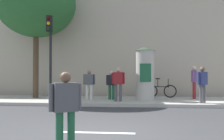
{
  "coord_description": "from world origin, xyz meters",
  "views": [
    {
      "loc": [
        0.95,
        -6.21,
        1.43
      ],
      "look_at": [
        0.13,
        2.0,
        1.59
      ],
      "focal_mm": 40.7,
      "sensor_mm": 36.0,
      "label": 1
    }
  ],
  "objects_px": {
    "traffic_light": "(50,44)",
    "pedestrian_tallest": "(118,81)",
    "street_tree": "(36,4)",
    "pedestrian_with_bag": "(89,82)",
    "poster_column": "(145,73)",
    "pedestrian_in_light_jacket": "(65,105)",
    "pedestrian_with_backpack": "(111,83)",
    "pedestrian_near_pole": "(194,79)",
    "bicycle_leaning": "(161,91)",
    "pedestrian_in_dark_shirt": "(202,82)"
  },
  "relations": [
    {
      "from": "traffic_light",
      "to": "pedestrian_tallest",
      "type": "relative_size",
      "value": 2.47
    },
    {
      "from": "street_tree",
      "to": "pedestrian_with_bag",
      "type": "bearing_deg",
      "value": -11.76
    },
    {
      "from": "poster_column",
      "to": "pedestrian_tallest",
      "type": "xyz_separation_m",
      "value": [
        -1.31,
        -0.75,
        -0.42
      ]
    },
    {
      "from": "poster_column",
      "to": "pedestrian_in_light_jacket",
      "type": "height_order",
      "value": "poster_column"
    },
    {
      "from": "pedestrian_in_light_jacket",
      "to": "pedestrian_with_backpack",
      "type": "distance_m",
      "value": 8.45
    },
    {
      "from": "poster_column",
      "to": "pedestrian_near_pole",
      "type": "distance_m",
      "value": 2.81
    },
    {
      "from": "pedestrian_in_light_jacket",
      "to": "pedestrian_with_backpack",
      "type": "height_order",
      "value": "pedestrian_with_backpack"
    },
    {
      "from": "bicycle_leaning",
      "to": "traffic_light",
      "type": "bearing_deg",
      "value": -150.49
    },
    {
      "from": "pedestrian_in_light_jacket",
      "to": "street_tree",
      "type": "bearing_deg",
      "value": 115.43
    },
    {
      "from": "pedestrian_with_backpack",
      "to": "bicycle_leaning",
      "type": "bearing_deg",
      "value": 28.5
    },
    {
      "from": "pedestrian_tallest",
      "to": "pedestrian_near_pole",
      "type": "relative_size",
      "value": 0.93
    },
    {
      "from": "pedestrian_in_dark_shirt",
      "to": "street_tree",
      "type": "bearing_deg",
      "value": 168.03
    },
    {
      "from": "poster_column",
      "to": "pedestrian_with_backpack",
      "type": "distance_m",
      "value": 1.81
    },
    {
      "from": "pedestrian_tallest",
      "to": "pedestrian_with_backpack",
      "type": "height_order",
      "value": "pedestrian_tallest"
    },
    {
      "from": "pedestrian_with_bag",
      "to": "traffic_light",
      "type": "bearing_deg",
      "value": -134.47
    },
    {
      "from": "street_tree",
      "to": "pedestrian_with_backpack",
      "type": "height_order",
      "value": "street_tree"
    },
    {
      "from": "pedestrian_in_light_jacket",
      "to": "pedestrian_with_bag",
      "type": "relative_size",
      "value": 0.97
    },
    {
      "from": "traffic_light",
      "to": "pedestrian_with_bag",
      "type": "relative_size",
      "value": 2.64
    },
    {
      "from": "street_tree",
      "to": "pedestrian_tallest",
      "type": "height_order",
      "value": "street_tree"
    },
    {
      "from": "street_tree",
      "to": "pedestrian_in_dark_shirt",
      "type": "bearing_deg",
      "value": -11.97
    },
    {
      "from": "street_tree",
      "to": "pedestrian_in_dark_shirt",
      "type": "xyz_separation_m",
      "value": [
        8.6,
        -1.82,
        -4.3
      ]
    },
    {
      "from": "pedestrian_tallest",
      "to": "pedestrian_near_pole",
      "type": "xyz_separation_m",
      "value": [
        3.94,
        1.7,
        0.09
      ]
    },
    {
      "from": "poster_column",
      "to": "street_tree",
      "type": "height_order",
      "value": "street_tree"
    },
    {
      "from": "pedestrian_tallest",
      "to": "pedestrian_in_dark_shirt",
      "type": "xyz_separation_m",
      "value": [
        3.86,
        -0.35,
        0.01
      ]
    },
    {
      "from": "poster_column",
      "to": "pedestrian_near_pole",
      "type": "relative_size",
      "value": 1.54
    },
    {
      "from": "street_tree",
      "to": "pedestrian_tallest",
      "type": "distance_m",
      "value": 6.57
    },
    {
      "from": "pedestrian_tallest",
      "to": "pedestrian_with_bag",
      "type": "bearing_deg",
      "value": 152.75
    },
    {
      "from": "poster_column",
      "to": "traffic_light",
      "type": "bearing_deg",
      "value": -161.05
    },
    {
      "from": "poster_column",
      "to": "pedestrian_in_dark_shirt",
      "type": "height_order",
      "value": "poster_column"
    },
    {
      "from": "pedestrian_with_backpack",
      "to": "bicycle_leaning",
      "type": "relative_size",
      "value": 0.83
    },
    {
      "from": "pedestrian_tallest",
      "to": "bicycle_leaning",
      "type": "distance_m",
      "value": 3.22
    },
    {
      "from": "bicycle_leaning",
      "to": "pedestrian_with_bag",
      "type": "bearing_deg",
      "value": -159.19
    },
    {
      "from": "street_tree",
      "to": "pedestrian_in_light_jacket",
      "type": "xyz_separation_m",
      "value": [
        4.33,
        -9.1,
        -4.56
      ]
    },
    {
      "from": "bicycle_leaning",
      "to": "pedestrian_in_dark_shirt",
      "type": "bearing_deg",
      "value": -57.93
    },
    {
      "from": "poster_column",
      "to": "bicycle_leaning",
      "type": "relative_size",
      "value": 1.53
    },
    {
      "from": "pedestrian_in_dark_shirt",
      "to": "bicycle_leaning",
      "type": "height_order",
      "value": "pedestrian_in_dark_shirt"
    },
    {
      "from": "pedestrian_with_backpack",
      "to": "poster_column",
      "type": "bearing_deg",
      "value": -2.36
    },
    {
      "from": "bicycle_leaning",
      "to": "pedestrian_near_pole",
      "type": "bearing_deg",
      "value": -18.0
    },
    {
      "from": "poster_column",
      "to": "pedestrian_with_bag",
      "type": "bearing_deg",
      "value": 178.78
    },
    {
      "from": "traffic_light",
      "to": "pedestrian_in_dark_shirt",
      "type": "distance_m",
      "value": 7.23
    },
    {
      "from": "pedestrian_near_pole",
      "to": "pedestrian_with_bag",
      "type": "relative_size",
      "value": 1.15
    },
    {
      "from": "pedestrian_in_light_jacket",
      "to": "pedestrian_in_dark_shirt",
      "type": "distance_m",
      "value": 8.44
    },
    {
      "from": "pedestrian_in_dark_shirt",
      "to": "bicycle_leaning",
      "type": "xyz_separation_m",
      "value": [
        -1.64,
        2.61,
        -0.58
      ]
    },
    {
      "from": "street_tree",
      "to": "pedestrian_in_light_jacket",
      "type": "bearing_deg",
      "value": -64.57
    },
    {
      "from": "pedestrian_near_pole",
      "to": "bicycle_leaning",
      "type": "height_order",
      "value": "pedestrian_near_pole"
    },
    {
      "from": "pedestrian_in_dark_shirt",
      "to": "pedestrian_with_bag",
      "type": "distance_m",
      "value": 5.56
    },
    {
      "from": "traffic_light",
      "to": "pedestrian_near_pole",
      "type": "relative_size",
      "value": 2.29
    },
    {
      "from": "pedestrian_in_dark_shirt",
      "to": "traffic_light",
      "type": "bearing_deg",
      "value": -176.52
    },
    {
      "from": "pedestrian_tallest",
      "to": "pedestrian_with_bag",
      "type": "xyz_separation_m",
      "value": [
        -1.58,
        0.81,
        -0.07
      ]
    },
    {
      "from": "pedestrian_in_light_jacket",
      "to": "poster_column",
      "type": "bearing_deg",
      "value": 78.36
    }
  ]
}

